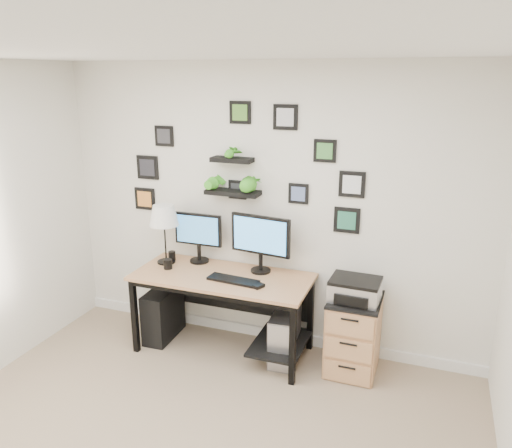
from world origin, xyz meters
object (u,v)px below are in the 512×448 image
at_px(monitor_right, 260,239).
at_px(file_cabinet, 353,334).
at_px(monitor_left, 198,234).
at_px(pc_tower_grey, 285,336).
at_px(pc_tower_black, 163,313).
at_px(table_lamp, 164,217).
at_px(printer, 355,290).
at_px(desk, 228,287).
at_px(mug, 168,264).

relative_size(monitor_right, file_cabinet, 0.85).
relative_size(monitor_left, pc_tower_grey, 1.00).
height_order(pc_tower_black, file_cabinet, file_cabinet).
bearing_deg(table_lamp, file_cabinet, -0.47).
distance_m(pc_tower_grey, printer, 0.80).
bearing_deg(monitor_right, pc_tower_grey, -29.05).
relative_size(desk, monitor_left, 3.33).
bearing_deg(desk, table_lamp, 173.75).
height_order(monitor_left, printer, monitor_left).
relative_size(desk, file_cabinet, 2.39).
bearing_deg(mug, printer, 3.13).
relative_size(monitor_left, mug, 5.31).
bearing_deg(mug, pc_tower_black, 154.89).
xyz_separation_m(desk, monitor_right, (0.26, 0.16, 0.44)).
height_order(mug, printer, printer).
xyz_separation_m(mug, pc_tower_black, (-0.11, 0.05, -0.55)).
height_order(table_lamp, pc_tower_grey, table_lamp).
height_order(pc_tower_grey, file_cabinet, file_cabinet).
bearing_deg(mug, pc_tower_grey, 3.07).
bearing_deg(pc_tower_grey, table_lamp, 176.51).
distance_m(table_lamp, printer, 1.86).
relative_size(table_lamp, pc_tower_grey, 1.19).
xyz_separation_m(monitor_left, table_lamp, (-0.29, -0.12, 0.17)).
relative_size(monitor_left, pc_tower_black, 0.97).
height_order(monitor_left, pc_tower_black, monitor_left).
relative_size(monitor_right, printer, 1.37).
bearing_deg(printer, desk, -178.36).
xyz_separation_m(desk, mug, (-0.57, -0.06, 0.17)).
distance_m(monitor_left, printer, 1.55).
height_order(desk, table_lamp, table_lamp).
bearing_deg(printer, pc_tower_grey, -176.75).
bearing_deg(printer, pc_tower_black, -178.72).
bearing_deg(pc_tower_grey, printer, 3.25).
height_order(monitor_right, mug, monitor_right).
height_order(monitor_left, mug, monitor_left).
bearing_deg(table_lamp, mug, -54.56).
relative_size(mug, file_cabinet, 0.14).
bearing_deg(monitor_right, mug, -165.12).
distance_m(monitor_right, printer, 0.94).
xyz_separation_m(monitor_right, mug, (-0.83, -0.22, -0.27)).
distance_m(monitor_left, pc_tower_grey, 1.24).
bearing_deg(pc_tower_black, monitor_right, 8.48).
height_order(pc_tower_black, printer, printer).
bearing_deg(file_cabinet, printer, -102.63).
bearing_deg(monitor_left, printer, -6.15).
xyz_separation_m(table_lamp, printer, (1.80, -0.04, -0.44)).
relative_size(desk, pc_tower_black, 3.23).
bearing_deg(file_cabinet, pc_tower_grey, -174.34).
xyz_separation_m(monitor_right, file_cabinet, (0.89, -0.10, -0.73)).
bearing_deg(printer, mug, -176.87).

